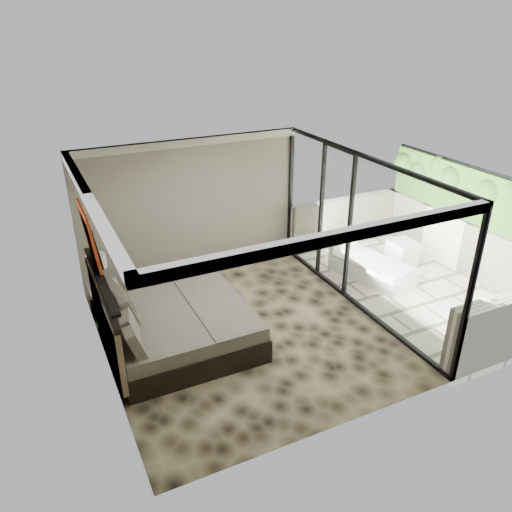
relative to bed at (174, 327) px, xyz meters
name	(u,v)px	position (x,y,z in m)	size (l,w,h in m)	color
floor	(244,332)	(1.17, -0.12, -0.37)	(5.00, 5.00, 0.00)	black
ceiling	(242,173)	(1.17, -0.12, 2.42)	(4.50, 5.00, 0.02)	silver
back_wall	(191,209)	(1.17, 2.37, 1.03)	(4.50, 0.02, 2.80)	gray
left_wall	(98,289)	(-1.07, -0.12, 1.03)	(0.02, 5.00, 2.80)	gray
glass_wall	(359,234)	(3.42, -0.12, 1.03)	(0.08, 5.00, 2.80)	white
terrace_slab	(414,288)	(4.92, -0.12, -0.43)	(3.00, 5.00, 0.12)	beige
parapet_far	(469,248)	(6.27, -0.12, 0.18)	(0.30, 5.00, 1.10)	beige
foliage_hedge	(480,197)	(6.27, -0.12, 1.28)	(0.36, 4.60, 1.10)	#3F6F22
picture_ledge	(101,279)	(-1.01, -0.02, 1.13)	(0.12, 2.20, 0.05)	black
bed	(174,327)	(0.00, 0.00, 0.00)	(2.29, 2.22, 1.27)	black
nightstand	(105,299)	(-0.81, 1.55, -0.10)	(0.53, 0.53, 0.53)	black
table_lamp	(97,267)	(-0.87, 1.55, 0.56)	(0.35, 0.35, 0.64)	black
abstract_canvas	(89,236)	(-1.02, 0.47, 1.60)	(0.04, 0.90, 0.90)	#9F4B0D
framed_print	(95,246)	(-0.97, 0.42, 1.45)	(0.03, 0.50, 0.60)	black
ottoman	(402,253)	(5.32, 0.76, -0.11)	(0.53, 0.53, 0.53)	silver
lounger	(370,267)	(4.35, 0.60, -0.17)	(1.23, 1.82, 0.65)	silver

